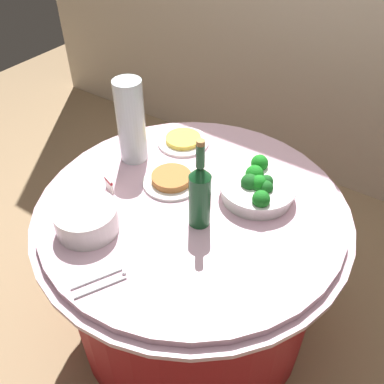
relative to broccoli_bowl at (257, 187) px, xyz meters
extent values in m
plane|color=#9E7F5B|center=(-0.18, -0.16, -0.79)|extent=(6.00, 6.00, 0.00)
cylinder|color=maroon|center=(-0.18, -0.16, -0.44)|extent=(1.01, 1.01, 0.69)
cylinder|color=#E0B2C6|center=(-0.18, -0.16, -0.09)|extent=(1.16, 1.16, 0.02)
cylinder|color=#E0B2C6|center=(-0.18, -0.16, -0.06)|extent=(1.10, 1.10, 0.03)
cylinder|color=white|center=(0.00, 0.00, -0.02)|extent=(0.26, 0.26, 0.05)
cylinder|color=white|center=(0.00, 0.00, 0.01)|extent=(0.28, 0.28, 0.01)
sphere|color=#196E1E|center=(0.00, 0.01, 0.03)|extent=(0.05, 0.05, 0.05)
sphere|color=#19551E|center=(-0.02, 0.02, 0.02)|extent=(0.04, 0.04, 0.04)
sphere|color=#19621E|center=(0.00, 0.00, 0.03)|extent=(0.05, 0.05, 0.05)
sphere|color=#195B1E|center=(0.04, -0.01, 0.03)|extent=(0.05, 0.05, 0.05)
sphere|color=#19571E|center=(-0.02, -0.02, 0.03)|extent=(0.06, 0.06, 0.06)
sphere|color=#197E1E|center=(-0.04, 0.09, 0.03)|extent=(0.06, 0.06, 0.06)
sphere|color=#197D1E|center=(0.01, -0.01, 0.03)|extent=(0.06, 0.06, 0.06)
sphere|color=#195E1E|center=(0.01, -0.02, 0.02)|extent=(0.05, 0.05, 0.05)
sphere|color=#196C1E|center=(-0.01, 0.02, 0.02)|extent=(0.04, 0.04, 0.04)
sphere|color=#19721E|center=(0.06, -0.09, 0.03)|extent=(0.06, 0.06, 0.06)
sphere|color=#197D1E|center=(-0.03, 0.02, 0.03)|extent=(0.07, 0.07, 0.07)
sphere|color=#19531E|center=(0.02, 0.02, 0.02)|extent=(0.05, 0.05, 0.05)
cylinder|color=white|center=(-0.39, -0.46, -0.04)|extent=(0.21, 0.21, 0.01)
cylinder|color=white|center=(-0.39, -0.46, -0.03)|extent=(0.21, 0.21, 0.01)
cylinder|color=white|center=(-0.39, -0.46, -0.02)|extent=(0.21, 0.21, 0.01)
cylinder|color=white|center=(-0.39, -0.46, -0.01)|extent=(0.21, 0.21, 0.01)
cylinder|color=white|center=(-0.39, -0.46, 0.00)|extent=(0.21, 0.21, 0.01)
cylinder|color=white|center=(-0.39, -0.46, 0.01)|extent=(0.21, 0.21, 0.01)
cylinder|color=white|center=(-0.39, -0.46, 0.02)|extent=(0.21, 0.21, 0.01)
cylinder|color=white|center=(-0.39, -0.46, 0.03)|extent=(0.21, 0.21, 0.01)
cylinder|color=white|center=(-0.39, -0.46, 0.04)|extent=(0.21, 0.21, 0.01)
cylinder|color=#195027|center=(-0.10, -0.23, 0.05)|extent=(0.07, 0.07, 0.20)
cone|color=#195027|center=(-0.10, -0.23, 0.17)|extent=(0.07, 0.07, 0.04)
cylinder|color=#195027|center=(-0.10, -0.23, 0.23)|extent=(0.03, 0.03, 0.08)
cylinder|color=#B2844C|center=(-0.10, -0.23, 0.28)|extent=(0.03, 0.03, 0.02)
cylinder|color=silver|center=(-0.53, -0.06, 0.12)|extent=(0.11, 0.11, 0.34)
sphere|color=#E5B26B|center=(-0.51, -0.06, -0.01)|extent=(0.06, 0.06, 0.06)
sphere|color=#E5B26B|center=(-0.54, -0.05, -0.01)|extent=(0.06, 0.06, 0.06)
sphere|color=#E5B26B|center=(-0.54, -0.08, -0.01)|extent=(0.06, 0.06, 0.06)
sphere|color=#72C64C|center=(-0.51, -0.05, 0.05)|extent=(0.06, 0.06, 0.06)
sphere|color=#72C64C|center=(-0.55, -0.05, 0.05)|extent=(0.06, 0.06, 0.06)
sphere|color=#72C64C|center=(-0.52, -0.08, 0.05)|extent=(0.06, 0.06, 0.06)
sphere|color=red|center=(-0.52, -0.04, 0.10)|extent=(0.06, 0.06, 0.06)
sphere|color=red|center=(-0.55, -0.07, 0.10)|extent=(0.06, 0.06, 0.06)
sphere|color=red|center=(-0.51, -0.08, 0.10)|extent=(0.06, 0.06, 0.06)
sphere|color=#E5B26B|center=(-0.53, -0.04, 0.15)|extent=(0.06, 0.06, 0.06)
sphere|color=#E5B26B|center=(-0.54, -0.08, 0.15)|extent=(0.06, 0.06, 0.06)
sphere|color=#E5B26B|center=(-0.51, -0.07, 0.15)|extent=(0.06, 0.06, 0.06)
cylinder|color=silver|center=(-0.19, -0.62, -0.04)|extent=(0.08, 0.14, 0.01)
cylinder|color=silver|center=(-0.22, -0.61, -0.04)|extent=(0.08, 0.14, 0.01)
sphere|color=silver|center=(-0.17, -0.54, -0.04)|extent=(0.01, 0.01, 0.01)
cylinder|color=white|center=(-0.42, 0.13, -0.04)|extent=(0.22, 0.22, 0.01)
cylinder|color=#F2D14C|center=(-0.42, 0.13, -0.02)|extent=(0.15, 0.15, 0.02)
cylinder|color=white|center=(-0.30, -0.11, -0.04)|extent=(0.22, 0.22, 0.01)
cylinder|color=#B77038|center=(-0.30, -0.11, -0.02)|extent=(0.15, 0.15, 0.03)
cube|color=white|center=(-0.47, -0.28, -0.02)|extent=(0.05, 0.02, 0.05)
cube|color=maroon|center=(-0.47, -0.28, 0.00)|extent=(0.05, 0.03, 0.01)
camera|label=1|loc=(0.46, -1.10, 0.99)|focal=39.61mm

